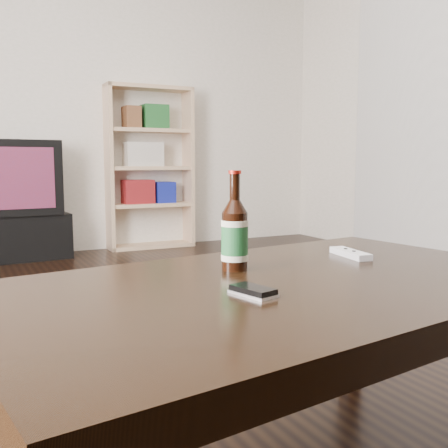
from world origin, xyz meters
name	(u,v)px	position (x,y,z in m)	size (l,w,h in m)	color
floor	(210,383)	(0.00, 0.00, -0.01)	(5.00, 6.00, 0.01)	black
wall_back	(54,92)	(0.00, 3.01, 1.35)	(5.00, 0.02, 2.70)	beige
chimney_breast	(430,82)	(2.35, 1.20, 1.35)	(0.30, 1.20, 2.70)	white
tv_stand	(9,237)	(-0.42, 2.83, 0.18)	(0.90, 0.45, 0.36)	black
tv	(6,178)	(-0.42, 2.83, 0.65)	(0.80, 0.53, 0.58)	black
bookshelf	(146,165)	(0.77, 2.98, 0.75)	(0.78, 0.37, 1.44)	tan
coffee_table	(284,308)	(-0.10, -0.62, 0.44)	(1.44, 0.96, 0.50)	black
beer_bottle	(235,235)	(-0.15, -0.46, 0.59)	(0.08, 0.08, 0.25)	black
phone	(253,291)	(-0.24, -0.70, 0.51)	(0.07, 0.11, 0.02)	silver
remote	(350,253)	(0.23, -0.45, 0.51)	(0.07, 0.16, 0.02)	silver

